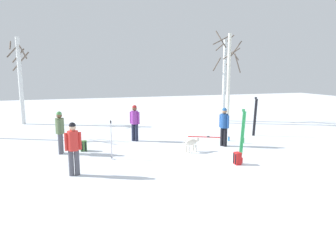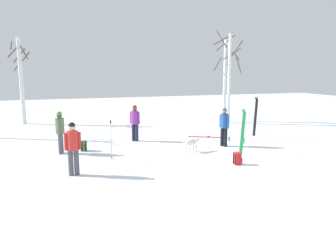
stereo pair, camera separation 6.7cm
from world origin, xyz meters
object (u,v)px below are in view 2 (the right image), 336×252
object	(u,v)px
person_1	(73,145)
birch_tree_2	(230,76)
dog	(192,143)
water_bottle_1	(244,141)
ski_pair_lying_0	(208,137)
birch_tree_1	(21,78)
person_2	(224,124)
person_3	(135,121)
backpack_1	(237,159)
ski_pair_planted_1	(243,132)
person_0	(60,130)
ski_pair_planted_0	(255,117)
water_bottle_0	(229,139)
ski_poles_0	(111,139)
birch_tree_3	(225,78)
backpack_0	(84,146)

from	to	relation	value
person_1	birch_tree_2	bearing A→B (deg)	38.09
dog	water_bottle_1	world-z (taller)	dog
ski_pair_lying_0	birch_tree_1	size ratio (longest dim) A/B	0.33
person_2	birch_tree_2	size ratio (longest dim) A/B	0.31
person_3	birch_tree_1	size ratio (longest dim) A/B	0.32
backpack_1	person_1	bearing A→B (deg)	173.67
person_3	ski_pair_planted_1	distance (m)	5.17
person_2	birch_tree_2	bearing A→B (deg)	59.20
person_3	birch_tree_2	distance (m)	7.84
backpack_1	birch_tree_2	size ratio (longest dim) A/B	0.08
person_2	ski_pair_lying_0	distance (m)	2.22
birch_tree_1	person_0	bearing A→B (deg)	-76.04
birch_tree_2	dog	bearing A→B (deg)	-129.71
backpack_1	birch_tree_2	xyz separation A→B (m)	(4.25, 8.31, 2.77)
ski_pair_planted_0	water_bottle_0	world-z (taller)	ski_pair_planted_0
ski_poles_0	water_bottle_0	xyz separation A→B (m)	(5.81, 1.44, -0.69)
ski_pair_planted_0	person_3	bearing A→B (deg)	172.99
water_bottle_0	birch_tree_3	xyz separation A→B (m)	(2.75, 5.69, 2.76)
person_0	person_1	bearing A→B (deg)	-83.18
ski_pair_planted_0	backpack_1	world-z (taller)	ski_pair_planted_0
person_3	ski_pair_lying_0	xyz separation A→B (m)	(3.64, -0.32, -0.97)
person_0	water_bottle_1	xyz separation A→B (m)	(7.99, -0.74, -0.86)
person_1	birch_tree_2	distance (m)	12.64
ski_pair_lying_0	birch_tree_1	distance (m)	12.15
person_3	birch_tree_2	size ratio (longest dim) A/B	0.31
ski_pair_planted_1	backpack_0	size ratio (longest dim) A/B	4.15
ski_pair_planted_0	birch_tree_1	bearing A→B (deg)	145.60
ski_pair_planted_1	birch_tree_3	xyz separation A→B (m)	(3.53, 8.11, 1.95)
ski_pair_lying_0	birch_tree_3	xyz separation A→B (m)	(3.35, 4.58, 2.84)
person_3	ski_poles_0	world-z (taller)	person_3
person_2	birch_tree_3	world-z (taller)	birch_tree_3
ski_pair_lying_0	backpack_0	xyz separation A→B (m)	(-6.11, -0.89, 0.20)
ski_poles_0	backpack_1	xyz separation A→B (m)	(4.14, -2.14, -0.57)
ski_pair_planted_1	water_bottle_0	size ratio (longest dim) A/B	8.84
birch_tree_1	birch_tree_2	distance (m)	12.90
person_0	ski_poles_0	world-z (taller)	person_0
person_0	person_2	xyz separation A→B (m)	(6.83, -0.95, 0.00)
person_3	ski_poles_0	distance (m)	3.28
ski_pair_lying_0	water_bottle_0	size ratio (longest dim) A/B	8.59
water_bottle_0	person_0	bearing A→B (deg)	179.48
ski_poles_0	birch_tree_2	size ratio (longest dim) A/B	0.26
person_3	backpack_1	world-z (taller)	person_3
dog	ski_pair_planted_0	distance (m)	4.87
person_3	dog	size ratio (longest dim) A/B	2.00
person_0	water_bottle_0	size ratio (longest dim) A/B	8.31
person_3	water_bottle_1	xyz separation A→B (m)	(4.63, -2.10, -0.86)
person_2	ski_poles_0	xyz separation A→B (m)	(-5.04, -0.56, -0.20)
person_0	ski_pair_lying_0	bearing A→B (deg)	8.41
backpack_0	person_3	bearing A→B (deg)	26.20
water_bottle_1	birch_tree_3	xyz separation A→B (m)	(2.36, 6.36, 2.73)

